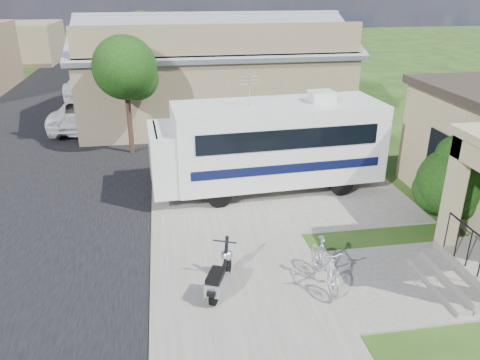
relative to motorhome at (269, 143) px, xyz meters
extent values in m
plane|color=#1B3A0F|center=(-0.79, -4.63, -1.61)|extent=(120.00, 120.00, 0.00)
cube|color=black|center=(-8.29, 5.37, -1.60)|extent=(9.00, 80.00, 0.02)
cube|color=slate|center=(-1.79, 5.37, -1.58)|extent=(4.00, 80.00, 0.06)
cube|color=slate|center=(0.71, -0.13, -1.58)|extent=(7.00, 6.00, 0.05)
cube|color=slate|center=(2.21, -5.63, -1.58)|extent=(4.00, 3.00, 0.05)
cube|color=black|center=(4.69, -1.93, 0.09)|extent=(0.04, 1.10, 1.20)
cube|color=slate|center=(2.91, -5.93, -1.45)|extent=(0.40, 2.16, 0.32)
cube|color=slate|center=(2.56, -5.93, -1.53)|extent=(0.35, 2.16, 0.16)
cube|color=#937F5D|center=(3.29, -4.90, 0.24)|extent=(0.35, 0.35, 2.70)
cylinder|color=black|center=(3.16, -5.93, -0.21)|extent=(0.04, 1.70, 0.04)
cube|color=#746049|center=(-0.79, 9.37, 0.19)|extent=(12.00, 8.00, 3.60)
cube|color=#5B5C67|center=(-0.79, 7.37, 2.54)|extent=(12.50, 4.40, 1.78)
cube|color=#5B5C67|center=(-0.79, 11.37, 2.54)|extent=(12.50, 4.40, 1.78)
cube|color=#5B5C67|center=(-0.79, 9.37, 3.24)|extent=(12.50, 0.50, 0.22)
cube|color=#746049|center=(-0.79, 5.47, 2.54)|extent=(11.76, 0.20, 1.30)
cube|color=#746049|center=(-15.79, 29.37, -0.01)|extent=(8.00, 7.00, 3.20)
cylinder|color=black|center=(-4.59, 4.37, -0.03)|extent=(0.20, 0.20, 3.15)
sphere|color=black|center=(-4.59, 4.37, 1.77)|extent=(2.40, 2.40, 2.40)
sphere|color=black|center=(-4.19, 4.57, 1.32)|extent=(1.68, 1.68, 1.68)
cylinder|color=black|center=(-4.59, 14.37, 0.04)|extent=(0.20, 0.20, 3.29)
sphere|color=black|center=(-4.59, 14.37, 1.92)|extent=(2.40, 2.40, 2.40)
sphere|color=black|center=(-4.19, 14.57, 1.45)|extent=(1.68, 1.68, 1.68)
cylinder|color=black|center=(-4.59, 23.37, -0.10)|extent=(0.20, 0.20, 3.01)
sphere|color=black|center=(-4.59, 23.37, 1.62)|extent=(2.40, 2.40, 2.40)
sphere|color=black|center=(-4.19, 23.57, 1.19)|extent=(1.68, 1.68, 1.68)
cube|color=silver|center=(0.28, 0.02, 0.03)|extent=(6.67, 2.72, 2.43)
cube|color=silver|center=(-3.36, -0.20, -0.25)|extent=(0.88, 2.26, 1.87)
cube|color=black|center=(-3.53, -0.21, 0.26)|extent=(0.17, 1.99, 0.84)
cube|color=black|center=(0.35, -1.17, 0.47)|extent=(5.56, 0.35, 0.61)
cube|color=black|center=(0.21, 1.20, 0.47)|extent=(5.56, 0.35, 0.61)
cube|color=black|center=(0.35, -1.16, -0.46)|extent=(5.89, 0.36, 0.28)
cube|color=black|center=(0.21, 1.19, -0.46)|extent=(5.89, 0.36, 0.28)
cube|color=silver|center=(1.68, 0.10, 1.42)|extent=(0.79, 0.70, 0.33)
cylinder|color=#B8B9C0|center=(-0.66, -0.04, 1.72)|extent=(0.04, 0.04, 0.94)
cylinder|color=black|center=(-1.75, -1.13, -1.19)|extent=(0.76, 0.31, 0.75)
cylinder|color=black|center=(-1.87, 0.92, -1.19)|extent=(0.76, 0.31, 0.75)
cylinder|color=black|center=(2.17, -0.90, -1.19)|extent=(0.76, 0.31, 0.75)
cylinder|color=black|center=(2.05, 1.15, -1.19)|extent=(0.76, 0.31, 0.75)
cylinder|color=black|center=(4.47, -3.11, -1.22)|extent=(0.15, 0.15, 0.76)
sphere|color=black|center=(4.47, -3.11, -0.36)|extent=(1.91, 1.91, 1.91)
sphere|color=black|center=(4.85, -2.82, 0.02)|extent=(1.53, 1.53, 1.53)
sphere|color=black|center=(4.18, -2.92, -0.65)|extent=(1.34, 1.34, 1.34)
sphere|color=black|center=(4.66, -3.39, -0.75)|extent=(1.15, 1.15, 1.15)
sphere|color=black|center=(4.47, -3.11, 0.40)|extent=(1.15, 1.15, 1.15)
cylinder|color=black|center=(-2.44, -5.76, -1.33)|extent=(0.27, 0.44, 0.43)
cylinder|color=black|center=(-2.03, -4.77, -1.33)|extent=(0.27, 0.44, 0.43)
cube|color=#B8B9C0|center=(-2.26, -5.31, -1.27)|extent=(0.48, 0.61, 0.08)
cube|color=#B8B9C0|center=(-2.41, -5.67, -1.14)|extent=(0.51, 0.62, 0.29)
cube|color=black|center=(-2.39, -5.63, -0.94)|extent=(0.50, 0.65, 0.12)
cube|color=black|center=(-2.50, -5.90, -1.15)|extent=(0.24, 0.25, 0.10)
cylinder|color=black|center=(-2.06, -4.83, -0.94)|extent=(0.20, 0.34, 0.82)
sphere|color=#B8B9C0|center=(-2.03, -4.77, -1.01)|extent=(0.27, 0.27, 0.27)
sphere|color=black|center=(-2.00, -4.70, -1.01)|extent=(0.12, 0.12, 0.12)
cylinder|color=black|center=(-2.09, -4.90, -0.57)|extent=(0.51, 0.24, 0.04)
cube|color=black|center=(-2.03, -4.77, -1.21)|extent=(0.23, 0.31, 0.06)
imported|color=#B8B9C0|center=(0.08, -5.43, -1.09)|extent=(0.53, 1.72, 1.03)
imported|color=white|center=(-6.77, 8.55, -0.85)|extent=(3.06, 5.66, 1.51)
imported|color=white|center=(-7.30, 15.84, -0.68)|extent=(3.17, 6.57, 1.85)
cylinder|color=#13611B|center=(2.92, -5.07, -1.53)|extent=(0.36, 0.36, 0.16)
camera|label=1|loc=(-3.23, -13.81, 4.72)|focal=35.00mm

